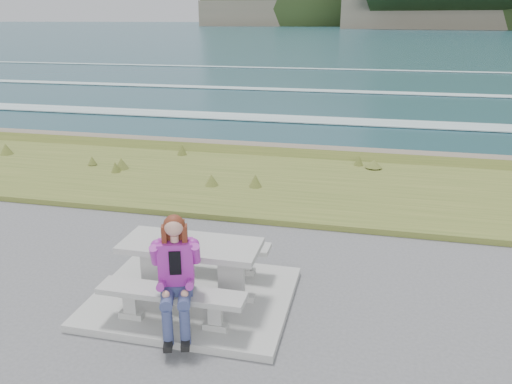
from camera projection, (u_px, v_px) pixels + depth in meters
concrete_slab at (193, 297)px, 6.69m from camera, size 2.60×2.10×0.10m
picnic_table at (191, 254)px, 6.48m from camera, size 1.80×0.75×0.75m
bench_landward at (171, 298)px, 5.91m from camera, size 1.80×0.35×0.45m
bench_seaward at (208, 248)px, 7.20m from camera, size 1.80×0.35×0.45m
grass_verge at (268, 186)px, 11.30m from camera, size 160.00×4.50×0.22m
shore_drop at (289, 154)px, 13.97m from camera, size 160.00×0.80×2.20m
ocean at (335, 111)px, 30.36m from camera, size 1600.00×1600.00×0.09m
seated_woman at (177, 292)px, 5.71m from camera, size 0.58×0.78×1.41m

